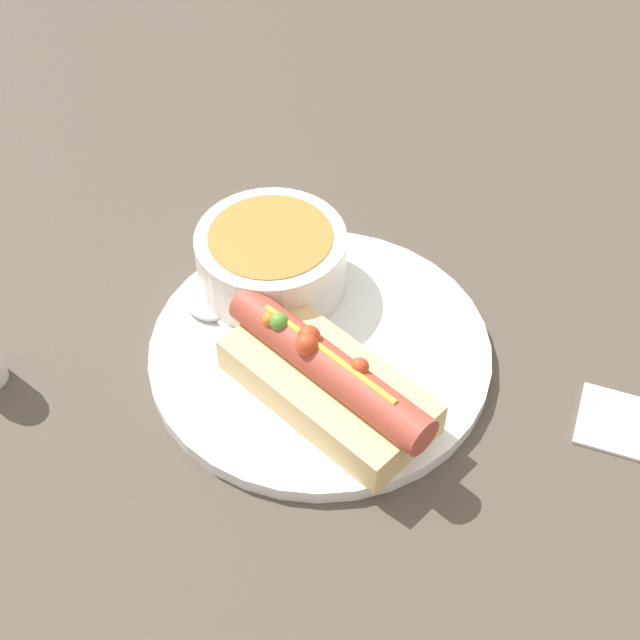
% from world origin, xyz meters
% --- Properties ---
extents(ground_plane, '(4.00, 4.00, 0.00)m').
position_xyz_m(ground_plane, '(0.00, 0.00, 0.00)').
color(ground_plane, '#4C4238').
extents(dinner_plate, '(0.27, 0.27, 0.01)m').
position_xyz_m(dinner_plate, '(0.00, 0.00, 0.01)').
color(dinner_plate, white).
rests_on(dinner_plate, ground_plane).
extents(hot_dog, '(0.18, 0.15, 0.06)m').
position_xyz_m(hot_dog, '(0.02, -0.05, 0.04)').
color(hot_dog, '#E5C17F').
rests_on(hot_dog, dinner_plate).
extents(soup_bowl, '(0.12, 0.12, 0.05)m').
position_xyz_m(soup_bowl, '(-0.05, 0.06, 0.04)').
color(soup_bowl, silver).
rests_on(soup_bowl, dinner_plate).
extents(spoon, '(0.13, 0.11, 0.01)m').
position_xyz_m(spoon, '(-0.09, 0.01, 0.02)').
color(spoon, '#B7B7BC').
rests_on(spoon, dinner_plate).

